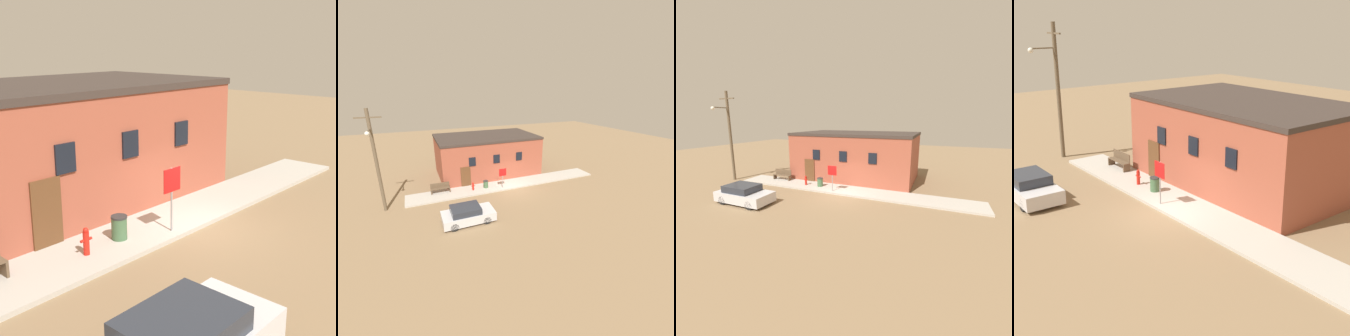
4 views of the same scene
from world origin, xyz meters
The scene contains 6 objects.
ground_plane centered at (0.00, 0.00, 0.00)m, with size 80.00×80.00×0.00m, color #846B4C.
sidewalk centered at (0.00, 1.19, 0.07)m, with size 20.23×2.37×0.15m.
brick_building centered at (-0.85, 5.81, 2.27)m, with size 11.34×7.02×4.54m.
fire_hydrant centered at (-3.84, 1.06, 0.55)m, with size 0.38×0.18×0.81m.
stop_sign centered at (-0.94, 0.41, 1.60)m, with size 0.76×0.06×2.06m.
trash_bin centered at (-2.49, 1.17, 0.52)m, with size 0.50×0.50×0.74m.
Camera 1 is at (-11.34, -8.74, 5.94)m, focal length 50.00 mm.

